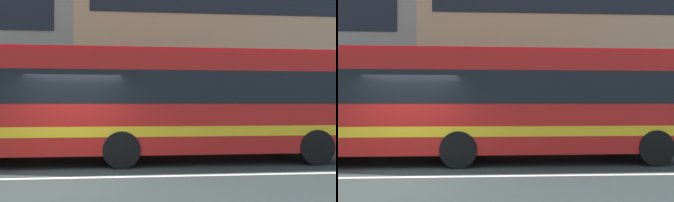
{
  "view_description": "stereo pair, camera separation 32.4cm",
  "coord_description": "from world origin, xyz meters",
  "views": [
    {
      "loc": [
        1.81,
        -7.48,
        1.71
      ],
      "look_at": [
        2.63,
        2.2,
        1.82
      ],
      "focal_mm": 33.58,
      "sensor_mm": 36.0,
      "label": 1
    },
    {
      "loc": [
        2.14,
        -7.5,
        1.71
      ],
      "look_at": [
        2.63,
        2.2,
        1.82
      ],
      "focal_mm": 33.58,
      "sensor_mm": 36.0,
      "label": 2
    }
  ],
  "objects": [
    {
      "name": "lane_centre_line",
      "position": [
        0.0,
        0.0,
        0.0
      ],
      "size": [
        60.0,
        0.16,
        0.01
      ],
      "primitive_type": "cube",
      "color": "silver",
      "rests_on": "ground_plane"
    },
    {
      "name": "ground_plane",
      "position": [
        0.0,
        0.0,
        0.0
      ],
      "size": [
        160.0,
        160.0,
        0.0
      ],
      "primitive_type": "plane",
      "color": "#2E3633"
    },
    {
      "name": "apartment_block_right",
      "position": [
        8.29,
        13.22,
        6.67
      ],
      "size": [
        19.73,
        9.67,
        13.34
      ],
      "color": "tan",
      "rests_on": "ground_plane"
    },
    {
      "name": "transit_bus",
      "position": [
        1.99,
        2.15,
        1.82
      ],
      "size": [
        11.53,
        2.66,
        3.3
      ],
      "color": "red",
      "rests_on": "ground_plane"
    }
  ]
}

